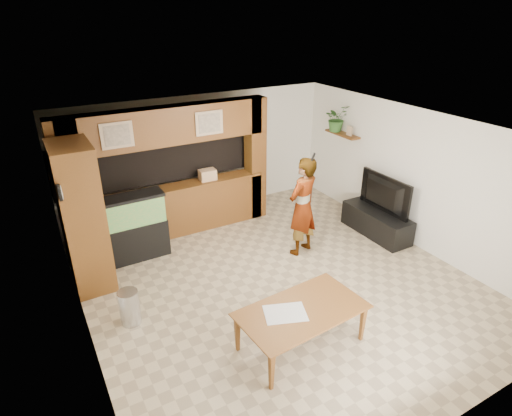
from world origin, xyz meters
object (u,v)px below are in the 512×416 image
aquarium (135,228)px  person (303,207)px  dining_table (303,329)px  television (380,195)px  pantry_cabinet (82,218)px

aquarium → person: bearing=-26.5°
dining_table → aquarium: bearing=107.0°
television → person: bearing=83.7°
pantry_cabinet → dining_table: bearing=-53.8°
pantry_cabinet → dining_table: size_ratio=1.41×
aquarium → television: 4.73m
pantry_cabinet → television: 5.47m
pantry_cabinet → person: size_ratio=1.29×
pantry_cabinet → television: pantry_cabinet is taller
dining_table → pantry_cabinet: bearing=122.0°
television → person: 1.75m
person → dining_table: (-1.43, -2.08, -0.63)m
aquarium → pantry_cabinet: bearing=-156.2°
person → pantry_cabinet: bearing=-32.7°
pantry_cabinet → person: 3.74m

